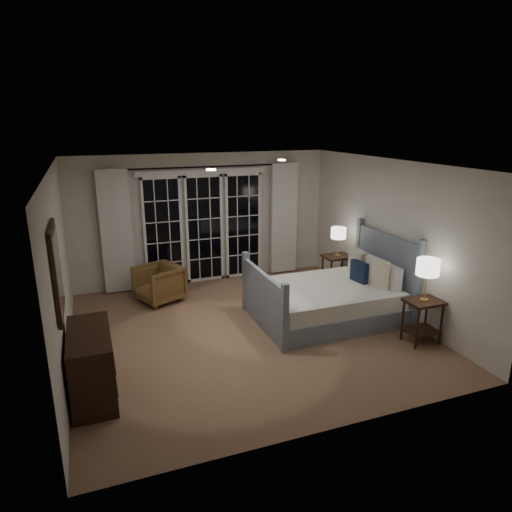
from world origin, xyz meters
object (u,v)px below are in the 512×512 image
object	(u,v)px
lamp_right	(338,233)
nightstand_right	(337,267)
nightstand_left	(423,315)
dresser	(92,364)
lamp_left	(428,268)
armchair	(159,284)
bed	(330,298)

from	to	relation	value
lamp_right	nightstand_right	bearing A→B (deg)	-90.00
nightstand_left	lamp_right	size ratio (longest dim) A/B	1.20
lamp_right	dresser	world-z (taller)	lamp_right
lamp_right	lamp_left	bearing A→B (deg)	-89.10
lamp_right	armchair	xyz separation A→B (m)	(-3.24, 0.55, -0.76)
lamp_left	lamp_right	size ratio (longest dim) A/B	1.14
lamp_right	armchair	world-z (taller)	lamp_right
lamp_left	armchair	world-z (taller)	lamp_left
lamp_right	nightstand_left	bearing A→B (deg)	-89.10
lamp_right	dresser	size ratio (longest dim) A/B	0.48
bed	dresser	bearing A→B (deg)	-165.18
nightstand_left	armchair	bearing A→B (deg)	138.63
nightstand_right	dresser	world-z (taller)	dresser
bed	nightstand_left	xyz separation A→B (m)	(0.81, -1.21, 0.09)
nightstand_left	lamp_right	distance (m)	2.43
nightstand_right	dresser	bearing A→B (deg)	-154.72
lamp_right	dresser	xyz separation A→B (m)	(-4.42, -2.09, -0.68)
nightstand_right	armchair	xyz separation A→B (m)	(-3.24, 0.55, -0.11)
lamp_left	nightstand_left	bearing A→B (deg)	0.00
nightstand_left	armchair	world-z (taller)	armchair
nightstand_right	nightstand_left	bearing A→B (deg)	-89.10
bed	armchair	distance (m)	2.98
armchair	dresser	distance (m)	2.89
dresser	lamp_left	bearing A→B (deg)	-3.20
nightstand_left	lamp_left	distance (m)	0.71
bed	armchair	bearing A→B (deg)	145.83
nightstand_right	lamp_right	bearing A→B (deg)	90.00
bed	lamp_left	distance (m)	1.67
lamp_right	armchair	size ratio (longest dim) A/B	0.75
bed	dresser	xyz separation A→B (m)	(-3.65, -0.96, 0.07)
bed	dresser	world-z (taller)	bed
lamp_left	dresser	world-z (taller)	lamp_left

